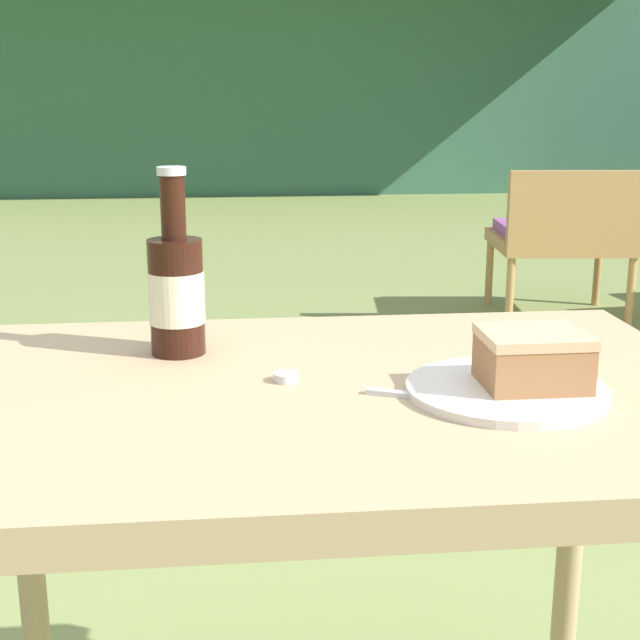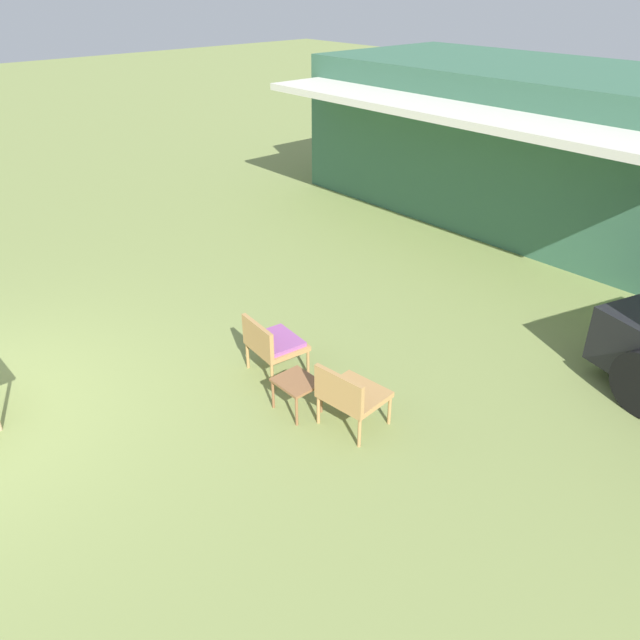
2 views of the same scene
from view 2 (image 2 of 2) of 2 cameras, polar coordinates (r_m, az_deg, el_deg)
The scene contains 4 objects.
cabin_building at distance 12.52m, azimuth 18.84°, elevation 15.12°, with size 8.16×4.96×2.65m.
wicker_chair_cushioned at distance 7.06m, azimuth -4.34°, elevation -2.04°, with size 0.65×0.59×0.71m.
wicker_chair_plain at distance 6.24m, azimuth 2.72°, elevation -6.74°, with size 0.65×0.60×0.71m.
garden_side_table at distance 6.52m, azimuth -2.14°, elevation -5.93°, with size 0.44×0.38×0.37m.
Camera 2 is at (6.30, -0.57, 4.07)m, focal length 35.00 mm.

